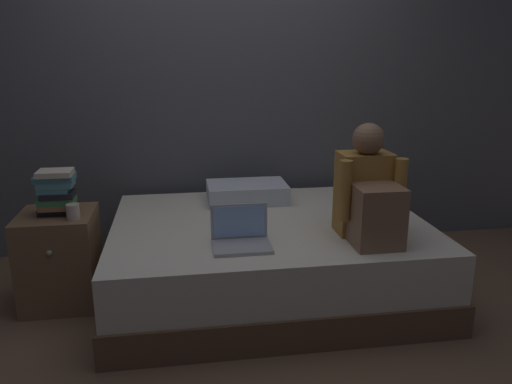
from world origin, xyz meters
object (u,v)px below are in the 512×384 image
bed (269,256)px  person_sitting (369,196)px  mug (73,212)px  pillow (247,192)px  book_stack (56,192)px  nightstand (60,259)px  laptop (241,236)px

bed → person_sitting: (0.51, -0.37, 0.49)m
person_sitting → mug: size_ratio=7.28×
pillow → book_stack: 1.28m
nightstand → laptop: bearing=-22.0°
laptop → book_stack: bearing=158.0°
pillow → nightstand: bearing=-161.4°
bed → mug: mug is taller
bed → laptop: laptop is taller
nightstand → person_sitting: size_ratio=0.89×
mug → book_stack: bearing=134.1°
bed → laptop: bearing=-120.5°
book_stack → person_sitting: bearing=-12.7°
book_stack → mug: size_ratio=3.02×
bed → pillow: pillow is taller
bed → mug: size_ratio=22.22×
pillow → laptop: bearing=-100.2°
nightstand → bed: bearing=-1.7°
person_sitting → pillow: (-0.59, 0.82, -0.19)m
nightstand → laptop: 1.18m
bed → book_stack: 1.37m
nightstand → person_sitting: 1.90m
nightstand → mug: mug is taller
nightstand → person_sitting: bearing=-12.9°
pillow → mug: size_ratio=6.22×
bed → nightstand: (-1.30, 0.04, 0.05)m
bed → book_stack: bearing=178.7°
book_stack → mug: (0.11, -0.11, -0.09)m
person_sitting → mug: 1.70m
nightstand → laptop: size_ratio=1.82×
laptop → mug: laptop is taller
nightstand → book_stack: book_stack is taller
nightstand → mug: size_ratio=6.47×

